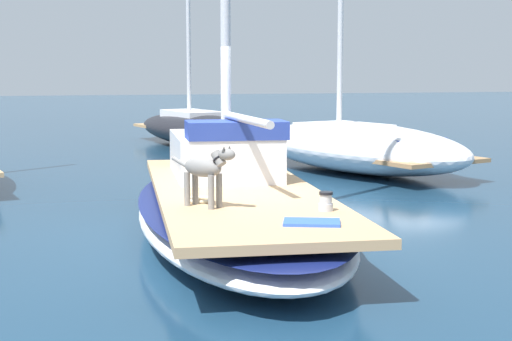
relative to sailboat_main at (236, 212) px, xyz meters
name	(u,v)px	position (x,y,z in m)	size (l,w,h in m)	color
ground_plane	(236,237)	(0.00, 0.00, -0.34)	(120.00, 120.00, 0.00)	navy
sailboat_main	(236,212)	(0.00, 0.00, 0.00)	(3.19, 7.44, 0.66)	white
cabin_house	(225,152)	(0.11, 1.11, 0.67)	(1.60, 2.34, 0.84)	silver
dog_grey	(206,170)	(-0.66, -1.31, 0.75)	(0.61, 0.81, 0.70)	gray
deck_winch	(326,202)	(0.54, -1.88, 0.42)	(0.16, 0.16, 0.21)	#B7B7BC
coiled_rope	(200,200)	(-0.66, -0.94, 0.35)	(0.32, 0.32, 0.04)	beige
deck_towel	(312,222)	(0.16, -2.51, 0.34)	(0.56, 0.36, 0.03)	blue
moored_boat_far_astern	(200,129)	(1.92, 12.01, 0.17)	(3.64, 7.72, 5.59)	black
moored_boat_starboard_side	(357,146)	(4.13, 5.78, 0.22)	(4.30, 6.67, 6.42)	white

